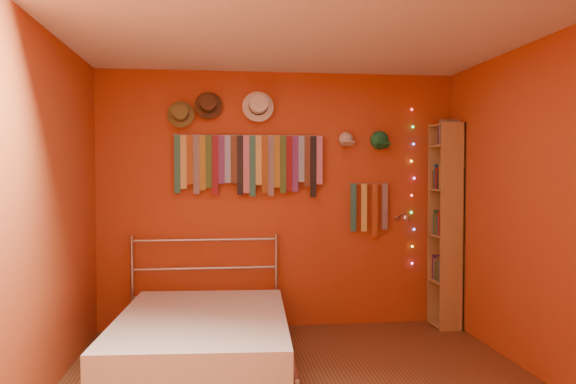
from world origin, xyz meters
name	(u,v)px	position (x,y,z in m)	size (l,w,h in m)	color
back_wall	(279,200)	(0.00, 1.75, 1.25)	(3.50, 0.02, 2.50)	#9E3919
right_wall	(549,211)	(1.75, 0.00, 1.25)	(0.02, 3.50, 2.50)	#9E3919
left_wall	(35,215)	(-1.75, 0.00, 1.25)	(0.02, 3.50, 2.50)	#9E3919
ceiling	(307,26)	(0.00, 0.00, 2.50)	(3.50, 3.50, 0.02)	white
tie_rack	(250,162)	(-0.30, 1.68, 1.62)	(1.45, 0.03, 0.61)	#AFAFB4
small_tie_rack	(369,206)	(0.89, 1.69, 1.19)	(0.40, 0.03, 0.53)	#AFAFB4
fedora_olive	(180,113)	(-0.95, 1.66, 2.08)	(0.26, 0.14, 0.25)	brown
fedora_brown	(208,104)	(-0.69, 1.66, 2.17)	(0.27, 0.14, 0.26)	#462B19
fedora_white	(258,105)	(-0.21, 1.65, 2.16)	(0.30, 0.16, 0.30)	white
cap_white	(346,139)	(0.66, 1.70, 1.85)	(0.16, 0.20, 0.16)	silver
cap_green	(380,140)	(1.00, 1.70, 1.84)	(0.18, 0.23, 0.18)	#176839
fairy_lights	(413,187)	(1.34, 1.71, 1.38)	(0.06, 0.02, 1.57)	#FF3333
reading_lamp	(404,218)	(1.19, 1.51, 1.08)	(0.07, 0.32, 0.09)	#AFAFB4
bookshelf	(449,224)	(1.66, 1.53, 1.02)	(0.25, 0.34, 2.00)	olive
bed	(202,339)	(-0.72, 0.68, 0.22)	(1.51, 1.96, 0.93)	#AFAFB4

